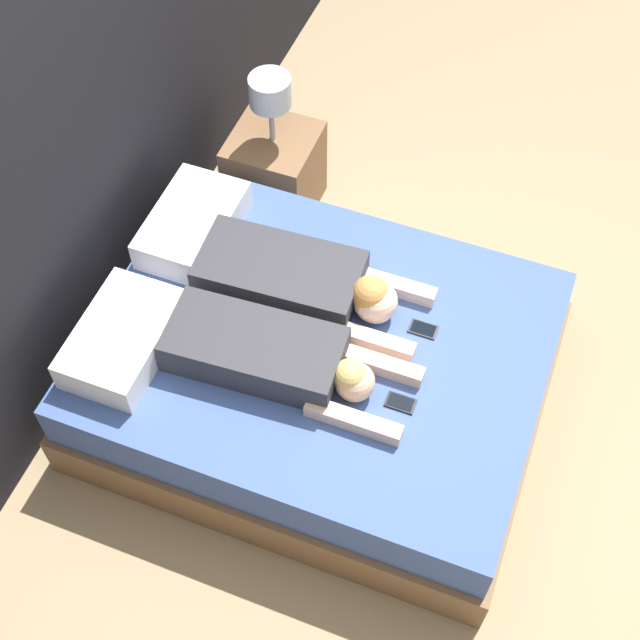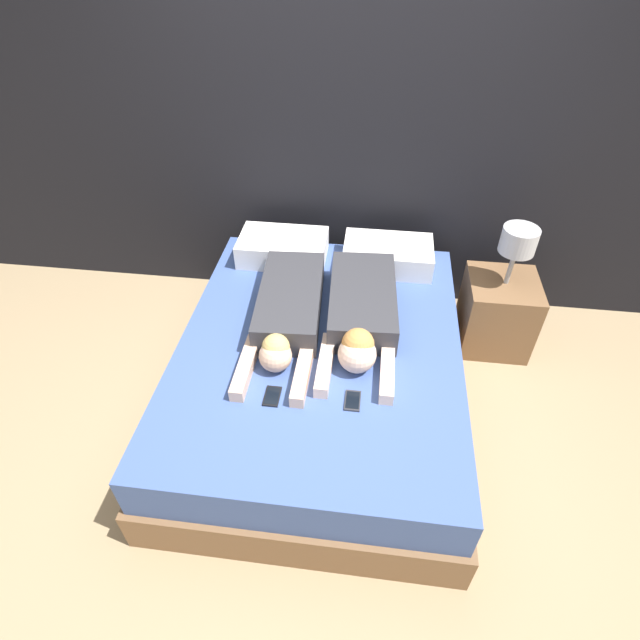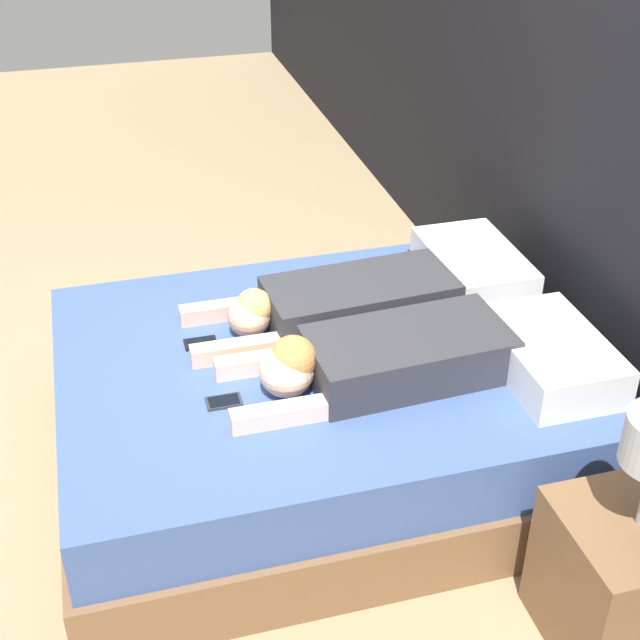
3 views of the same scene
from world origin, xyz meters
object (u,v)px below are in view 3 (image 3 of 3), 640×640
at_px(bed, 320,407).
at_px(cell_phone_left, 201,343).
at_px(pillow_head_right, 550,355).
at_px(person_left, 337,304).
at_px(pillow_head_left, 473,267).
at_px(person_right, 377,358).
at_px(cell_phone_right, 224,402).
at_px(nightstand, 627,572).

bearing_deg(bed, cell_phone_left, -112.83).
bearing_deg(pillow_head_right, bed, -114.08).
height_order(person_left, cell_phone_left, person_left).
bearing_deg(pillow_head_left, cell_phone_left, -82.21).
distance_m(person_right, cell_phone_right, 0.58).
xyz_separation_m(person_right, cell_phone_left, (-0.40, -0.59, -0.08)).
bearing_deg(person_left, bed, -31.67).
bearing_deg(cell_phone_right, person_right, 89.89).
height_order(pillow_head_left, cell_phone_right, pillow_head_left).
distance_m(pillow_head_right, cell_phone_left, 1.33).
distance_m(person_left, nightstand, 1.47).
relative_size(person_left, person_right, 1.03).
height_order(pillow_head_left, person_left, person_left).
bearing_deg(nightstand, cell_phone_right, -129.17).
xyz_separation_m(bed, pillow_head_right, (0.35, 0.78, 0.34)).
distance_m(pillow_head_right, person_right, 0.64).
relative_size(bed, cell_phone_right, 16.11).
xyz_separation_m(person_right, cell_phone_right, (-0.00, -0.57, -0.08)).
xyz_separation_m(pillow_head_left, person_right, (0.56, -0.62, 0.01)).
height_order(pillow_head_right, person_right, person_right).
bearing_deg(pillow_head_right, nightstand, -6.56).
distance_m(bed, pillow_head_right, 0.92).
height_order(cell_phone_right, nightstand, nightstand).
distance_m(person_left, cell_phone_left, 0.56).
xyz_separation_m(pillow_head_left, pillow_head_right, (0.70, 0.00, 0.00)).
bearing_deg(cell_phone_right, cell_phone_left, -176.80).
height_order(pillow_head_right, cell_phone_left, pillow_head_right).
bearing_deg(pillow_head_left, cell_phone_right, -64.75).
xyz_separation_m(person_left, cell_phone_right, (0.42, -0.54, -0.08)).
xyz_separation_m(bed, cell_phone_right, (0.21, -0.41, 0.27)).
bearing_deg(cell_phone_left, person_right, 56.12).
xyz_separation_m(bed, cell_phone_left, (-0.18, -0.43, 0.27)).
xyz_separation_m(pillow_head_right, nightstand, (0.76, -0.09, -0.30)).
distance_m(pillow_head_right, nightstand, 0.83).
relative_size(bed, cell_phone_left, 16.11).
relative_size(pillow_head_left, cell_phone_left, 4.54).
xyz_separation_m(pillow_head_right, person_left, (-0.55, -0.66, 0.01)).
bearing_deg(nightstand, cell_phone_left, -139.00).
relative_size(person_left, cell_phone_left, 8.69).
bearing_deg(pillow_head_right, pillow_head_left, 180.00).
relative_size(person_left, nightstand, 1.22).
bearing_deg(nightstand, bed, -148.12).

